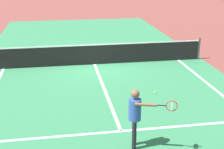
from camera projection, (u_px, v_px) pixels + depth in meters
ground_plane at (95, 64)px, 15.22m from camera, size 60.00×60.00×0.00m
court_surface_inbounds at (95, 64)px, 15.22m from camera, size 10.62×24.40×0.00m
line_service_near at (121, 131)px, 9.27m from camera, size 8.22×0.10×0.01m
line_center_service at (105, 90)px, 12.25m from camera, size 0.10×6.40×0.01m
net at (94, 54)px, 15.06m from camera, size 10.34×0.09×1.07m
player_near at (136, 112)px, 8.17m from camera, size 1.10×0.74×1.61m
tennis_ball_mid_court at (155, 93)px, 11.90m from camera, size 0.07×0.07×0.07m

